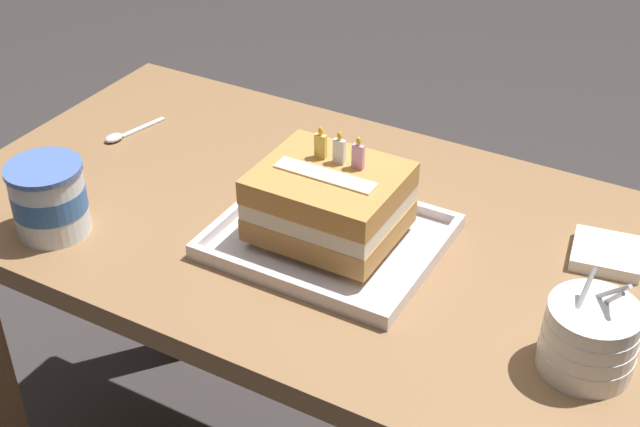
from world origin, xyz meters
The scene contains 7 objects.
dining_table centered at (0.00, 0.00, 0.60)m, with size 1.15×0.65×0.72m.
foil_tray centered at (0.06, -0.05, 0.73)m, with size 0.32×0.27×0.02m.
birthday_cake centered at (0.06, -0.05, 0.79)m, with size 0.20×0.17×0.15m.
bowl_stack centered at (0.45, -0.12, 0.77)m, with size 0.12×0.12×0.14m.
ice_cream_tub centered at (-0.32, -0.22, 0.78)m, with size 0.11×0.11×0.11m.
serving_spoon_near_tray centered at (-0.42, 0.05, 0.72)m, with size 0.05×0.13×0.01m.
napkin_pile centered at (0.42, 0.12, 0.73)m, with size 0.11×0.11×0.02m.
Camera 1 is at (0.56, -0.97, 1.49)m, focal length 49.50 mm.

